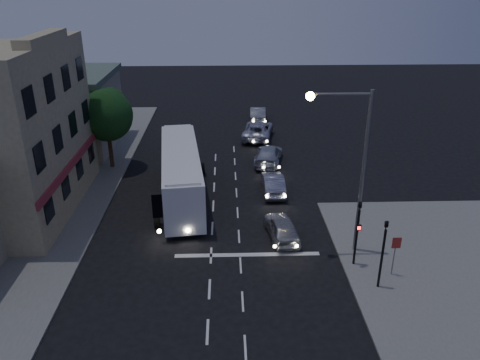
{
  "coord_description": "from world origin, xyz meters",
  "views": [
    {
      "loc": [
        0.91,
        -19.91,
        14.24
      ],
      "look_at": [
        1.77,
        7.26,
        2.2
      ],
      "focal_mm": 35.0,
      "sensor_mm": 36.0,
      "label": 1
    }
  ],
  "objects_px": {
    "car_suv": "(282,228)",
    "streetlight": "(352,155)",
    "traffic_signal_side": "(384,246)",
    "car_sedan_b": "(268,155)",
    "car_extra": "(258,114)",
    "car_sedan_c": "(258,130)",
    "traffic_signal_main": "(358,226)",
    "regulatory_sign": "(395,250)",
    "car_sedan_a": "(273,183)",
    "tour_bus": "(181,172)",
    "street_tree": "(106,113)"
  },
  "relations": [
    {
      "from": "car_sedan_c",
      "to": "traffic_signal_side",
      "type": "bearing_deg",
      "value": 110.49
    },
    {
      "from": "car_extra",
      "to": "streetlight",
      "type": "height_order",
      "value": "streetlight"
    },
    {
      "from": "car_sedan_c",
      "to": "car_extra",
      "type": "relative_size",
      "value": 1.24
    },
    {
      "from": "traffic_signal_side",
      "to": "car_sedan_b",
      "type": "bearing_deg",
      "value": 103.18
    },
    {
      "from": "tour_bus",
      "to": "car_suv",
      "type": "height_order",
      "value": "tour_bus"
    },
    {
      "from": "car_suv",
      "to": "streetlight",
      "type": "height_order",
      "value": "streetlight"
    },
    {
      "from": "car_sedan_a",
      "to": "car_sedan_c",
      "type": "relative_size",
      "value": 0.73
    },
    {
      "from": "traffic_signal_side",
      "to": "regulatory_sign",
      "type": "relative_size",
      "value": 1.86
    },
    {
      "from": "car_sedan_b",
      "to": "traffic_signal_side",
      "type": "height_order",
      "value": "traffic_signal_side"
    },
    {
      "from": "car_sedan_a",
      "to": "traffic_signal_side",
      "type": "distance_m",
      "value": 12.1
    },
    {
      "from": "streetlight",
      "to": "street_tree",
      "type": "height_order",
      "value": "streetlight"
    },
    {
      "from": "car_extra",
      "to": "regulatory_sign",
      "type": "height_order",
      "value": "regulatory_sign"
    },
    {
      "from": "car_sedan_a",
      "to": "traffic_signal_main",
      "type": "relative_size",
      "value": 0.99
    },
    {
      "from": "car_suv",
      "to": "streetlight",
      "type": "relative_size",
      "value": 0.43
    },
    {
      "from": "car_sedan_b",
      "to": "street_tree",
      "type": "bearing_deg",
      "value": 13.84
    },
    {
      "from": "car_sedan_c",
      "to": "streetlight",
      "type": "relative_size",
      "value": 0.62
    },
    {
      "from": "car_sedan_c",
      "to": "traffic_signal_main",
      "type": "relative_size",
      "value": 1.36
    },
    {
      "from": "car_extra",
      "to": "streetlight",
      "type": "bearing_deg",
      "value": 100.25
    },
    {
      "from": "tour_bus",
      "to": "traffic_signal_main",
      "type": "height_order",
      "value": "traffic_signal_main"
    },
    {
      "from": "car_suv",
      "to": "car_sedan_a",
      "type": "xyz_separation_m",
      "value": [
        0.09,
        6.25,
        0.01
      ]
    },
    {
      "from": "car_sedan_b",
      "to": "car_suv",
      "type": "bearing_deg",
      "value": 99.66
    },
    {
      "from": "regulatory_sign",
      "to": "car_sedan_c",
      "type": "bearing_deg",
      "value": 103.62
    },
    {
      "from": "traffic_signal_main",
      "to": "regulatory_sign",
      "type": "relative_size",
      "value": 1.86
    },
    {
      "from": "car_suv",
      "to": "traffic_signal_main",
      "type": "distance_m",
      "value": 4.95
    },
    {
      "from": "car_sedan_b",
      "to": "regulatory_sign",
      "type": "height_order",
      "value": "regulatory_sign"
    },
    {
      "from": "tour_bus",
      "to": "streetlight",
      "type": "xyz_separation_m",
      "value": [
        9.51,
        -7.1,
        3.81
      ]
    },
    {
      "from": "regulatory_sign",
      "to": "street_tree",
      "type": "distance_m",
      "value": 23.4
    },
    {
      "from": "car_sedan_b",
      "to": "traffic_signal_main",
      "type": "xyz_separation_m",
      "value": [
        3.25,
        -14.89,
        1.71
      ]
    },
    {
      "from": "car_sedan_b",
      "to": "regulatory_sign",
      "type": "bearing_deg",
      "value": 118.2
    },
    {
      "from": "car_sedan_b",
      "to": "car_sedan_a",
      "type": "bearing_deg",
      "value": 99.24
    },
    {
      "from": "traffic_signal_main",
      "to": "street_tree",
      "type": "relative_size",
      "value": 0.66
    },
    {
      "from": "car_suv",
      "to": "traffic_signal_main",
      "type": "xyz_separation_m",
      "value": [
        3.51,
        -3.02,
        1.76
      ]
    },
    {
      "from": "traffic_signal_main",
      "to": "street_tree",
      "type": "bearing_deg",
      "value": 137.97
    },
    {
      "from": "tour_bus",
      "to": "regulatory_sign",
      "type": "distance_m",
      "value": 14.91
    },
    {
      "from": "car_sedan_b",
      "to": "car_sedan_c",
      "type": "height_order",
      "value": "car_sedan_c"
    },
    {
      "from": "car_extra",
      "to": "street_tree",
      "type": "bearing_deg",
      "value": 48.58
    },
    {
      "from": "tour_bus",
      "to": "car_sedan_a",
      "type": "distance_m",
      "value": 6.51
    },
    {
      "from": "car_extra",
      "to": "traffic_signal_main",
      "type": "xyz_separation_m",
      "value": [
        3.32,
        -26.82,
        1.68
      ]
    },
    {
      "from": "car_sedan_a",
      "to": "car_sedan_c",
      "type": "distance_m",
      "value": 11.95
    },
    {
      "from": "car_suv",
      "to": "street_tree",
      "type": "relative_size",
      "value": 0.63
    },
    {
      "from": "car_sedan_b",
      "to": "street_tree",
      "type": "height_order",
      "value": "street_tree"
    },
    {
      "from": "streetlight",
      "to": "car_sedan_b",
      "type": "bearing_deg",
      "value": 102.54
    },
    {
      "from": "car_suv",
      "to": "traffic_signal_side",
      "type": "height_order",
      "value": "traffic_signal_side"
    },
    {
      "from": "tour_bus",
      "to": "car_extra",
      "type": "distance_m",
      "value": 19.44
    },
    {
      "from": "tour_bus",
      "to": "regulatory_sign",
      "type": "bearing_deg",
      "value": -46.59
    },
    {
      "from": "car_sedan_a",
      "to": "traffic_signal_side",
      "type": "relative_size",
      "value": 0.99
    },
    {
      "from": "traffic_signal_main",
      "to": "streetlight",
      "type": "height_order",
      "value": "streetlight"
    },
    {
      "from": "tour_bus",
      "to": "traffic_signal_main",
      "type": "bearing_deg",
      "value": -47.94
    },
    {
      "from": "car_sedan_c",
      "to": "car_extra",
      "type": "xyz_separation_m",
      "value": [
        0.36,
        5.61,
        -0.03
      ]
    },
    {
      "from": "car_suv",
      "to": "car_sedan_c",
      "type": "bearing_deg",
      "value": -96.61
    }
  ]
}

